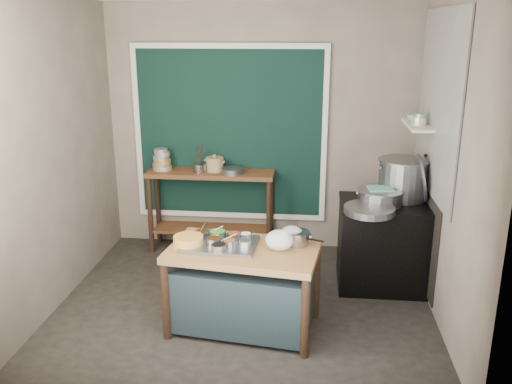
# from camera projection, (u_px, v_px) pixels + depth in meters

# --- Properties ---
(floor) EXTENTS (3.50, 3.00, 0.02)m
(floor) POSITION_uv_depth(u_px,v_px,m) (245.00, 304.00, 5.18)
(floor) COLOR #2A2420
(floor) RESTS_ON ground
(back_wall) EXTENTS (3.50, 0.02, 2.80)m
(back_wall) POSITION_uv_depth(u_px,v_px,m) (260.00, 130.00, 6.20)
(back_wall) COLOR gray
(back_wall) RESTS_ON floor
(left_wall) EXTENTS (0.02, 3.00, 2.80)m
(left_wall) POSITION_uv_depth(u_px,v_px,m) (53.00, 156.00, 4.94)
(left_wall) COLOR gray
(left_wall) RESTS_ON floor
(right_wall) EXTENTS (0.02, 3.00, 2.80)m
(right_wall) POSITION_uv_depth(u_px,v_px,m) (450.00, 166.00, 4.59)
(right_wall) COLOR gray
(right_wall) RESTS_ON floor
(curtain_panel) EXTENTS (2.10, 0.02, 1.90)m
(curtain_panel) POSITION_uv_depth(u_px,v_px,m) (230.00, 134.00, 6.21)
(curtain_panel) COLOR black
(curtain_panel) RESTS_ON back_wall
(curtain_frame) EXTENTS (2.22, 0.03, 2.02)m
(curtain_frame) POSITION_uv_depth(u_px,v_px,m) (230.00, 134.00, 6.20)
(curtain_frame) COLOR beige
(curtain_frame) RESTS_ON back_wall
(tile_panel) EXTENTS (0.02, 1.70, 1.70)m
(tile_panel) POSITION_uv_depth(u_px,v_px,m) (438.00, 104.00, 4.98)
(tile_panel) COLOR #B2B2AA
(tile_panel) RESTS_ON right_wall
(soot_patch) EXTENTS (0.01, 1.30, 1.30)m
(soot_patch) POSITION_uv_depth(u_px,v_px,m) (425.00, 218.00, 5.41)
(soot_patch) COLOR black
(soot_patch) RESTS_ON right_wall
(wall_shelf) EXTENTS (0.22, 0.70, 0.03)m
(wall_shelf) POSITION_uv_depth(u_px,v_px,m) (418.00, 125.00, 5.35)
(wall_shelf) COLOR beige
(wall_shelf) RESTS_ON right_wall
(prep_table) EXTENTS (1.33, 0.88, 0.75)m
(prep_table) POSITION_uv_depth(u_px,v_px,m) (244.00, 288.00, 4.66)
(prep_table) COLOR brown
(prep_table) RESTS_ON floor
(back_counter) EXTENTS (1.45, 0.40, 0.95)m
(back_counter) POSITION_uv_depth(u_px,v_px,m) (211.00, 211.00, 6.31)
(back_counter) COLOR brown
(back_counter) RESTS_ON floor
(stove_block) EXTENTS (0.90, 0.68, 0.85)m
(stove_block) POSITION_uv_depth(u_px,v_px,m) (385.00, 246.00, 5.44)
(stove_block) COLOR black
(stove_block) RESTS_ON floor
(stove_top) EXTENTS (0.92, 0.69, 0.03)m
(stove_top) POSITION_uv_depth(u_px,v_px,m) (388.00, 204.00, 5.31)
(stove_top) COLOR black
(stove_top) RESTS_ON stove_block
(condiment_tray) EXTENTS (0.65, 0.48, 0.03)m
(condiment_tray) POSITION_uv_depth(u_px,v_px,m) (220.00, 244.00, 4.60)
(condiment_tray) COLOR gray
(condiment_tray) RESTS_ON prep_table
(condiment_bowls) EXTENTS (0.54, 0.41, 0.06)m
(condiment_bowls) POSITION_uv_depth(u_px,v_px,m) (219.00, 239.00, 4.61)
(condiment_bowls) COLOR gray
(condiment_bowls) RESTS_ON condiment_tray
(yellow_basin) EXTENTS (0.32, 0.32, 0.10)m
(yellow_basin) POSITION_uv_depth(u_px,v_px,m) (188.00, 242.00, 4.56)
(yellow_basin) COLOR #BF903B
(yellow_basin) RESTS_ON prep_table
(saucepan) EXTENTS (0.28, 0.28, 0.12)m
(saucepan) POSITION_uv_depth(u_px,v_px,m) (297.00, 238.00, 4.62)
(saucepan) COLOR gray
(saucepan) RESTS_ON prep_table
(plastic_bag_a) EXTENTS (0.29, 0.27, 0.17)m
(plastic_bag_a) POSITION_uv_depth(u_px,v_px,m) (279.00, 240.00, 4.49)
(plastic_bag_a) COLOR white
(plastic_bag_a) RESTS_ON prep_table
(plastic_bag_b) EXTENTS (0.22, 0.19, 0.15)m
(plastic_bag_b) POSITION_uv_depth(u_px,v_px,m) (292.00, 235.00, 4.64)
(plastic_bag_b) COLOR white
(plastic_bag_b) RESTS_ON prep_table
(bowl_stack) EXTENTS (0.22, 0.22, 0.25)m
(bowl_stack) POSITION_uv_depth(u_px,v_px,m) (162.00, 160.00, 6.21)
(bowl_stack) COLOR tan
(bowl_stack) RESTS_ON back_counter
(utensil_cup) EXTENTS (0.19, 0.19, 0.09)m
(utensil_cup) POSITION_uv_depth(u_px,v_px,m) (200.00, 168.00, 6.14)
(utensil_cup) COLOR gray
(utensil_cup) RESTS_ON back_counter
(ceramic_crock) EXTENTS (0.27, 0.27, 0.14)m
(ceramic_crock) POSITION_uv_depth(u_px,v_px,m) (215.00, 165.00, 6.17)
(ceramic_crock) COLOR #998053
(ceramic_crock) RESTS_ON back_counter
(wide_bowl) EXTENTS (0.31, 0.31, 0.06)m
(wide_bowl) POSITION_uv_depth(u_px,v_px,m) (232.00, 171.00, 6.07)
(wide_bowl) COLOR gray
(wide_bowl) RESTS_ON back_counter
(stock_pot) EXTENTS (0.66, 0.66, 0.40)m
(stock_pot) POSITION_uv_depth(u_px,v_px,m) (403.00, 179.00, 5.38)
(stock_pot) COLOR gray
(stock_pot) RESTS_ON stove_top
(pot_lid) EXTENTS (0.14, 0.49, 0.48)m
(pot_lid) POSITION_uv_depth(u_px,v_px,m) (422.00, 178.00, 5.29)
(pot_lid) COLOR gray
(pot_lid) RESTS_ON stove_top
(steamer) EXTENTS (0.53, 0.53, 0.15)m
(steamer) POSITION_uv_depth(u_px,v_px,m) (380.00, 197.00, 5.24)
(steamer) COLOR gray
(steamer) RESTS_ON stove_top
(green_cloth) EXTENTS (0.25, 0.20, 0.02)m
(green_cloth) POSITION_uv_depth(u_px,v_px,m) (381.00, 189.00, 5.22)
(green_cloth) COLOR #49877B
(green_cloth) RESTS_ON steamer
(shallow_pan) EXTENTS (0.52, 0.52, 0.06)m
(shallow_pan) POSITION_uv_depth(u_px,v_px,m) (369.00, 210.00, 5.00)
(shallow_pan) COLOR gray
(shallow_pan) RESTS_ON stove_top
(shelf_bowl_stack) EXTENTS (0.14, 0.14, 0.11)m
(shelf_bowl_stack) POSITION_uv_depth(u_px,v_px,m) (420.00, 119.00, 5.26)
(shelf_bowl_stack) COLOR silver
(shelf_bowl_stack) RESTS_ON wall_shelf
(shelf_bowl_green) EXTENTS (0.16, 0.16, 0.05)m
(shelf_bowl_green) POSITION_uv_depth(u_px,v_px,m) (414.00, 117.00, 5.58)
(shelf_bowl_green) COLOR gray
(shelf_bowl_green) RESTS_ON wall_shelf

